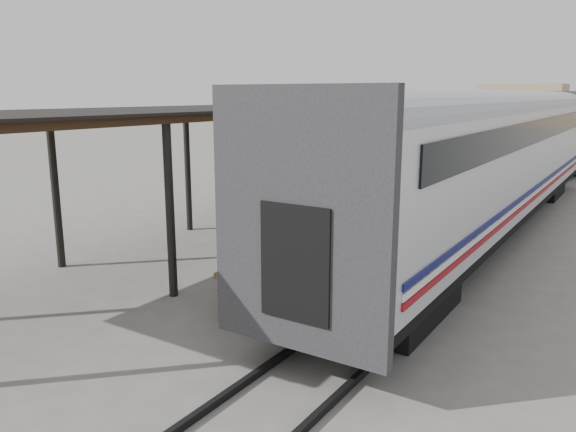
{
  "coord_description": "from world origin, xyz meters",
  "views": [
    {
      "loc": [
        7.47,
        -10.81,
        4.53
      ],
      "look_at": [
        0.43,
        0.08,
        1.7
      ],
      "focal_mm": 35.0,
      "sensor_mm": 36.0,
      "label": 1
    }
  ],
  "objects_px": {
    "porter": "(263,236)",
    "pedestrian": "(415,165)",
    "baggage_cart": "(271,273)",
    "luggage_tug": "(431,166)"
  },
  "relations": [
    {
      "from": "luggage_tug",
      "to": "porter",
      "type": "bearing_deg",
      "value": -104.13
    },
    {
      "from": "baggage_cart",
      "to": "luggage_tug",
      "type": "distance_m",
      "value": 21.04
    },
    {
      "from": "luggage_tug",
      "to": "pedestrian",
      "type": "bearing_deg",
      "value": -109.39
    },
    {
      "from": "baggage_cart",
      "to": "pedestrian",
      "type": "bearing_deg",
      "value": 100.62
    },
    {
      "from": "porter",
      "to": "pedestrian",
      "type": "relative_size",
      "value": 0.82
    },
    {
      "from": "pedestrian",
      "to": "baggage_cart",
      "type": "bearing_deg",
      "value": 102.58
    },
    {
      "from": "baggage_cart",
      "to": "porter",
      "type": "distance_m",
      "value": 1.24
    },
    {
      "from": "porter",
      "to": "pedestrian",
      "type": "distance_m",
      "value": 18.52
    },
    {
      "from": "baggage_cart",
      "to": "pedestrian",
      "type": "relative_size",
      "value": 1.22
    },
    {
      "from": "porter",
      "to": "pedestrian",
      "type": "height_order",
      "value": "porter"
    }
  ]
}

